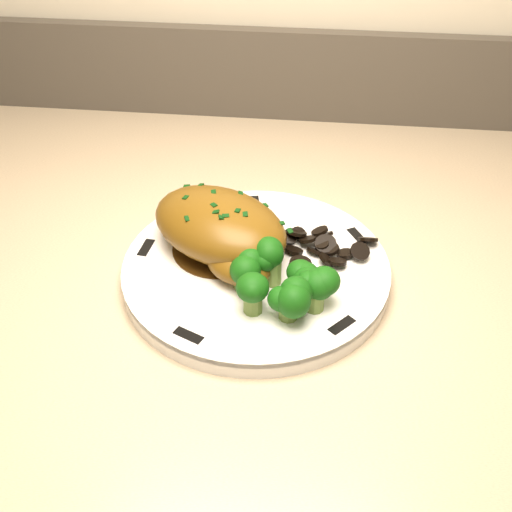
# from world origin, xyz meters

# --- Properties ---
(counter) EXTENTS (2.19, 0.72, 1.07)m
(counter) POSITION_xyz_m (0.07, 1.67, 0.48)
(counter) COLOR brown
(counter) RESTS_ON ground
(plate) EXTENTS (0.34, 0.34, 0.02)m
(plate) POSITION_xyz_m (0.25, 1.64, 0.96)
(plate) COLOR white
(plate) RESTS_ON counter
(rim_accent_0) EXTENTS (0.02, 0.03, 0.00)m
(rim_accent_0) POSITION_xyz_m (0.35, 1.70, 0.97)
(rim_accent_0) COLOR black
(rim_accent_0) RESTS_ON plate
(rim_accent_1) EXTENTS (0.03, 0.01, 0.00)m
(rim_accent_1) POSITION_xyz_m (0.23, 1.75, 0.97)
(rim_accent_1) COLOR black
(rim_accent_1) RESTS_ON plate
(rim_accent_2) EXTENTS (0.01, 0.03, 0.00)m
(rim_accent_2) POSITION_xyz_m (0.14, 1.65, 0.97)
(rim_accent_2) COLOR black
(rim_accent_2) RESTS_ON plate
(rim_accent_3) EXTENTS (0.03, 0.02, 0.00)m
(rim_accent_3) POSITION_xyz_m (0.21, 1.54, 0.97)
(rim_accent_3) COLOR black
(rim_accent_3) RESTS_ON plate
(rim_accent_4) EXTENTS (0.02, 0.03, 0.00)m
(rim_accent_4) POSITION_xyz_m (0.33, 1.57, 0.97)
(rim_accent_4) COLOR black
(rim_accent_4) RESTS_ON plate
(gravy_pool) EXTENTS (0.09, 0.09, 0.00)m
(gravy_pool) POSITION_xyz_m (0.22, 1.66, 0.97)
(gravy_pool) COLOR #3C240B
(gravy_pool) RESTS_ON plate
(chicken_breast) EXTENTS (0.17, 0.16, 0.06)m
(chicken_breast) POSITION_xyz_m (0.22, 1.66, 0.99)
(chicken_breast) COLOR brown
(chicken_breast) RESTS_ON plate
(mushroom_pile) EXTENTS (0.08, 0.06, 0.02)m
(mushroom_pile) POSITION_xyz_m (0.32, 1.66, 0.97)
(mushroom_pile) COLOR black
(mushroom_pile) RESTS_ON plate
(broccoli_florets) EXTENTS (0.09, 0.07, 0.04)m
(broccoli_florets) POSITION_xyz_m (0.28, 1.59, 0.99)
(broccoli_florets) COLOR olive
(broccoli_florets) RESTS_ON plate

